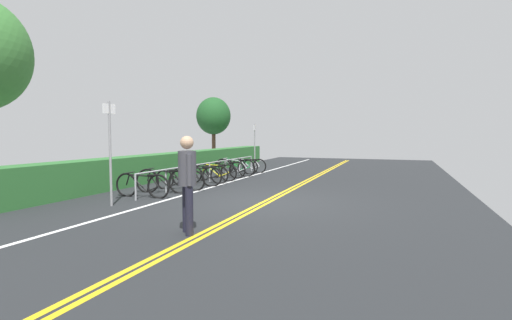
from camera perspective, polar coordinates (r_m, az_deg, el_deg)
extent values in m
cube|color=#232628|center=(10.08, 1.66, -6.40)|extent=(36.79, 10.62, 0.05)
cube|color=gold|center=(10.05, 2.10, -6.28)|extent=(33.11, 0.10, 0.00)
cube|color=gold|center=(10.10, 1.23, -6.22)|extent=(33.11, 0.10, 0.00)
cube|color=white|center=(11.19, -11.18, -5.29)|extent=(33.11, 0.12, 0.00)
cylinder|color=#9EA0A5|center=(10.69, -17.62, -3.93)|extent=(0.05, 0.05, 0.71)
cylinder|color=#9EA0A5|center=(11.83, -13.36, -3.11)|extent=(0.05, 0.05, 0.71)
cylinder|color=#9EA0A5|center=(13.02, -9.87, -2.42)|extent=(0.05, 0.05, 0.71)
cylinder|color=#9EA0A5|center=(14.25, -6.98, -1.84)|extent=(0.05, 0.05, 0.71)
cylinder|color=#9EA0A5|center=(15.51, -4.55, -1.35)|extent=(0.05, 0.05, 0.71)
cylinder|color=#9EA0A5|center=(16.80, -2.49, -0.93)|extent=(0.05, 0.05, 0.71)
cylinder|color=#9EA0A5|center=(18.10, -0.73, -0.57)|extent=(0.05, 0.05, 0.71)
cylinder|color=#9EA0A5|center=(14.22, -6.99, -0.42)|extent=(8.50, 0.04, 0.04)
torus|color=black|center=(11.47, -18.85, -3.58)|extent=(0.08, 0.71, 0.71)
torus|color=black|center=(10.87, -14.43, -3.90)|extent=(0.08, 0.71, 0.71)
cylinder|color=black|center=(11.22, -17.26, -3.28)|extent=(0.06, 0.60, 0.48)
cylinder|color=black|center=(11.16, -16.99, -2.23)|extent=(0.06, 0.72, 0.07)
cylinder|color=black|center=(11.02, -15.75, -3.47)|extent=(0.04, 0.17, 0.43)
cylinder|color=black|center=(10.98, -15.23, -4.22)|extent=(0.05, 0.38, 0.18)
cylinder|color=black|center=(10.91, -14.95, -3.14)|extent=(0.05, 0.26, 0.30)
cylinder|color=black|center=(11.42, -18.65, -2.82)|extent=(0.04, 0.14, 0.32)
cube|color=black|center=(10.96, -15.47, -2.24)|extent=(0.09, 0.20, 0.05)
cylinder|color=black|center=(11.36, -18.47, -1.81)|extent=(0.46, 0.05, 0.03)
torus|color=black|center=(12.03, -15.96, -3.05)|extent=(0.19, 0.75, 0.76)
torus|color=black|center=(11.61, -11.28, -3.22)|extent=(0.19, 0.75, 0.76)
cylinder|color=black|center=(11.85, -14.25, -2.70)|extent=(0.15, 0.60, 0.52)
cylinder|color=black|center=(11.80, -13.97, -1.61)|extent=(0.17, 0.71, 0.07)
cylinder|color=black|center=(11.71, -12.65, -2.84)|extent=(0.07, 0.18, 0.47)
cylinder|color=black|center=(11.69, -12.12, -3.58)|extent=(0.11, 0.38, 0.19)
cylinder|color=black|center=(11.64, -11.82, -2.48)|extent=(0.08, 0.26, 0.32)
cylinder|color=black|center=(11.99, -15.75, -2.27)|extent=(0.06, 0.14, 0.34)
cube|color=black|center=(11.66, -12.36, -1.59)|extent=(0.12, 0.21, 0.05)
cylinder|color=black|center=(11.95, -15.54, -1.25)|extent=(0.46, 0.11, 0.03)
torus|color=black|center=(12.64, -13.53, -2.88)|extent=(0.10, 0.67, 0.67)
torus|color=black|center=(12.12, -9.08, -3.10)|extent=(0.10, 0.67, 0.67)
cylinder|color=black|center=(12.43, -11.91, -2.61)|extent=(0.07, 0.62, 0.46)
cylinder|color=black|center=(12.37, -11.64, -1.71)|extent=(0.08, 0.74, 0.07)
cylinder|color=black|center=(12.26, -10.39, -2.76)|extent=(0.05, 0.18, 0.41)
cylinder|color=black|center=(12.22, -9.88, -3.38)|extent=(0.06, 0.40, 0.17)
cylinder|color=black|center=(12.16, -9.60, -2.47)|extent=(0.05, 0.27, 0.28)
cylinder|color=black|center=(12.60, -13.33, -2.23)|extent=(0.04, 0.14, 0.30)
cube|color=black|center=(12.20, -10.11, -1.70)|extent=(0.09, 0.20, 0.05)
cylinder|color=black|center=(12.55, -13.13, -1.36)|extent=(0.46, 0.06, 0.03)
torus|color=black|center=(13.25, -11.02, -2.43)|extent=(0.25, 0.70, 0.71)
torus|color=black|center=(13.02, -6.64, -2.50)|extent=(0.25, 0.70, 0.71)
cylinder|color=black|center=(13.15, -9.40, -2.11)|extent=(0.20, 0.58, 0.49)
cylinder|color=black|center=(13.11, -9.13, -1.19)|extent=(0.23, 0.69, 0.07)
cylinder|color=black|center=(13.07, -7.91, -2.20)|extent=(0.08, 0.17, 0.44)
cylinder|color=black|center=(13.06, -7.41, -2.81)|extent=(0.14, 0.37, 0.18)
cylinder|color=black|center=(13.02, -7.13, -1.89)|extent=(0.11, 0.25, 0.30)
cylinder|color=black|center=(13.22, -10.82, -1.77)|extent=(0.07, 0.14, 0.32)
cube|color=black|center=(13.03, -7.63, -1.15)|extent=(0.13, 0.21, 0.05)
cylinder|color=black|center=(13.19, -10.61, -0.89)|extent=(0.45, 0.16, 0.03)
torus|color=black|center=(14.07, -9.39, -2.07)|extent=(0.13, 0.70, 0.69)
torus|color=black|center=(13.69, -5.52, -2.21)|extent=(0.13, 0.70, 0.69)
cylinder|color=black|center=(13.91, -7.97, -1.80)|extent=(0.10, 0.58, 0.48)
cylinder|color=black|center=(13.87, -7.73, -0.95)|extent=(0.11, 0.69, 0.07)
cylinder|color=black|center=(13.78, -6.65, -1.91)|extent=(0.05, 0.17, 0.43)
cylinder|color=black|center=(13.76, -6.21, -2.48)|extent=(0.07, 0.37, 0.18)
cylinder|color=black|center=(13.71, -5.96, -1.63)|extent=(0.06, 0.25, 0.29)
cylinder|color=black|center=(14.03, -9.21, -1.47)|extent=(0.05, 0.14, 0.31)
cube|color=black|center=(13.74, -6.40, -0.93)|extent=(0.10, 0.21, 0.05)
cylinder|color=black|center=(14.00, -9.03, -0.65)|extent=(0.46, 0.07, 0.03)
torus|color=black|center=(14.80, -7.98, -1.80)|extent=(0.09, 0.68, 0.68)
torus|color=black|center=(14.36, -4.13, -1.94)|extent=(0.09, 0.68, 0.68)
cylinder|color=yellow|center=(14.62, -6.57, -1.55)|extent=(0.06, 0.61, 0.46)
cylinder|color=yellow|center=(14.57, -6.32, -0.77)|extent=(0.07, 0.73, 0.07)
cylinder|color=yellow|center=(14.47, -5.25, -1.66)|extent=(0.04, 0.17, 0.42)
cylinder|color=yellow|center=(14.44, -4.82, -2.19)|extent=(0.05, 0.39, 0.17)
cylinder|color=yellow|center=(14.39, -4.57, -1.40)|extent=(0.05, 0.26, 0.29)
cylinder|color=yellow|center=(14.76, -7.80, -1.23)|extent=(0.04, 0.14, 0.31)
cube|color=black|center=(14.43, -5.01, -0.75)|extent=(0.09, 0.20, 0.05)
cylinder|color=yellow|center=(14.72, -7.62, -0.47)|extent=(0.46, 0.05, 0.03)
torus|color=black|center=(15.51, -6.30, -1.49)|extent=(0.22, 0.69, 0.69)
torus|color=black|center=(15.32, -2.83, -1.54)|extent=(0.22, 0.69, 0.69)
cylinder|color=black|center=(15.42, -5.01, -1.21)|extent=(0.16, 0.54, 0.47)
cylinder|color=black|center=(15.39, -4.79, -0.44)|extent=(0.19, 0.64, 0.07)
cylinder|color=black|center=(15.36, -3.83, -1.28)|extent=(0.07, 0.16, 0.43)
cylinder|color=black|center=(15.36, -3.44, -1.79)|extent=(0.12, 0.35, 0.18)
cylinder|color=black|center=(15.32, -3.22, -1.03)|extent=(0.09, 0.24, 0.29)
cylinder|color=black|center=(15.49, -6.13, -0.93)|extent=(0.07, 0.13, 0.31)
cube|color=black|center=(15.33, -3.61, -0.40)|extent=(0.12, 0.21, 0.05)
cylinder|color=black|center=(15.46, -5.97, -0.19)|extent=(0.45, 0.13, 0.03)
torus|color=black|center=(16.17, -4.97, -1.12)|extent=(0.14, 0.77, 0.77)
torus|color=black|center=(15.86, -1.45, -1.21)|extent=(0.14, 0.77, 0.77)
cylinder|color=silver|center=(16.04, -3.67, -0.84)|extent=(0.10, 0.59, 0.53)
cylinder|color=silver|center=(16.00, -3.44, -0.02)|extent=(0.11, 0.70, 0.07)
cylinder|color=silver|center=(15.93, -2.47, -0.93)|extent=(0.05, 0.17, 0.47)
cylinder|color=silver|center=(15.92, -2.08, -1.48)|extent=(0.08, 0.38, 0.19)
cylinder|color=silver|center=(15.88, -1.85, -0.66)|extent=(0.06, 0.26, 0.32)
cylinder|color=silver|center=(16.14, -4.80, -0.53)|extent=(0.05, 0.14, 0.35)
cube|color=black|center=(15.90, -2.24, 0.00)|extent=(0.10, 0.21, 0.05)
cylinder|color=silver|center=(16.11, -4.63, 0.24)|extent=(0.46, 0.08, 0.03)
torus|color=black|center=(17.00, -4.53, -0.99)|extent=(0.20, 0.70, 0.70)
torus|color=black|center=(16.79, -0.89, -1.04)|extent=(0.20, 0.70, 0.70)
cylinder|color=#198C38|center=(16.90, -3.18, -0.73)|extent=(0.17, 0.62, 0.48)
cylinder|color=#198C38|center=(16.87, -2.94, -0.03)|extent=(0.19, 0.74, 0.07)
cylinder|color=#198C38|center=(16.83, -1.93, -0.80)|extent=(0.07, 0.18, 0.43)
cylinder|color=#198C38|center=(16.82, -1.53, -1.27)|extent=(0.12, 0.39, 0.18)
cylinder|color=#198C38|center=(16.79, -1.29, -0.57)|extent=(0.09, 0.27, 0.30)
cylinder|color=#198C38|center=(16.97, -4.35, -0.47)|extent=(0.07, 0.15, 0.32)
cube|color=black|center=(16.80, -1.70, 0.01)|extent=(0.12, 0.21, 0.05)
cylinder|color=#198C38|center=(16.95, -4.18, 0.21)|extent=(0.46, 0.12, 0.03)
torus|color=black|center=(17.81, -2.61, -0.80)|extent=(0.09, 0.67, 0.67)
torus|color=black|center=(17.38, 0.52, -0.92)|extent=(0.09, 0.67, 0.67)
cylinder|color=silver|center=(17.64, -1.45, -0.60)|extent=(0.07, 0.60, 0.46)
cylinder|color=silver|center=(17.59, -1.25, 0.04)|extent=(0.07, 0.72, 0.07)
cylinder|color=silver|center=(17.49, -0.39, -0.69)|extent=(0.04, 0.17, 0.41)
cylinder|color=silver|center=(17.45, -0.04, -1.13)|extent=(0.05, 0.38, 0.17)
cylinder|color=silver|center=(17.41, 0.17, -0.48)|extent=(0.05, 0.26, 0.28)
cylinder|color=silver|center=(17.78, -2.46, -0.34)|extent=(0.04, 0.14, 0.30)
cube|color=black|center=(17.44, -0.18, 0.05)|extent=(0.09, 0.20, 0.05)
cylinder|color=silver|center=(17.74, -2.31, 0.28)|extent=(0.46, 0.05, 0.03)
cylinder|color=#1E1E2D|center=(6.81, -9.98, -7.57)|extent=(0.14, 0.14, 0.87)
cylinder|color=#1E1E2D|center=(7.09, -10.41, -7.11)|extent=(0.14, 0.14, 0.87)
cylinder|color=#3F3F47|center=(6.84, -10.27, -1.22)|extent=(0.32, 0.32, 0.62)
sphere|color=tan|center=(6.82, -10.32, 2.60)|extent=(0.24, 0.24, 0.24)
cylinder|color=#3F3F47|center=(6.65, -9.97, -1.51)|extent=(0.09, 0.09, 0.55)
cylinder|color=#3F3F47|center=(7.04, -10.56, -1.21)|extent=(0.09, 0.09, 0.55)
cylinder|color=gray|center=(9.99, -21.01, 0.83)|extent=(0.06, 0.06, 2.58)
cube|color=white|center=(10.00, -21.17, 7.18)|extent=(0.36, 0.08, 0.24)
cylinder|color=gray|center=(18.80, -0.19, 1.96)|extent=(0.06, 0.06, 2.26)
cube|color=white|center=(18.79, -0.19, 4.86)|extent=(0.36, 0.08, 0.24)
cube|color=#2D6B30|center=(16.63, -11.34, -0.56)|extent=(17.50, 0.89, 0.99)
cylinder|color=#473323|center=(23.75, -6.35, 1.87)|extent=(0.23, 0.23, 1.85)
ellipsoid|color=#1C4C21|center=(23.76, -6.39, 6.59)|extent=(2.11, 2.11, 2.29)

